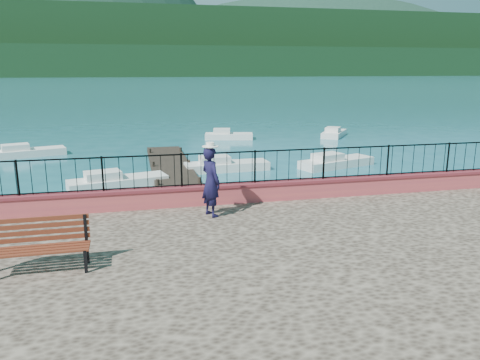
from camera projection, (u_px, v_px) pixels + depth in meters
name	position (u px, v px, depth m)	size (l,w,h in m)	color
ground	(306.00, 291.00, 11.08)	(2000.00, 2000.00, 0.00)	#19596B
parapet	(264.00, 191.00, 14.24)	(28.00, 0.46, 0.58)	#C44946
railing	(265.00, 167.00, 14.06)	(27.00, 0.05, 0.95)	black
dock	(175.00, 177.00, 21.98)	(2.00, 16.00, 0.30)	#2D231C
far_forest	(135.00, 62.00, 293.24)	(900.00, 60.00, 18.00)	black
foothills	(133.00, 45.00, 347.06)	(900.00, 120.00, 44.00)	black
companion_hill	(311.00, 72.00, 589.76)	(448.00, 384.00, 180.00)	#142D23
park_bench	(40.00, 256.00, 9.25)	(1.91, 0.64, 1.06)	black
person	(211.00, 182.00, 12.61)	(0.70, 0.46, 1.91)	black
hat	(210.00, 145.00, 12.38)	(0.44, 0.44, 0.12)	white
boat_0	(118.00, 178.00, 20.66)	(4.27, 1.30, 0.80)	silver
boat_1	(227.00, 163.00, 24.06)	(4.29, 1.30, 0.80)	silver
boat_2	(337.00, 159.00, 24.94)	(4.28, 1.30, 0.80)	silver
boat_3	(27.00, 150.00, 27.90)	(4.24, 1.30, 0.80)	silver
boat_4	(229.00, 134.00, 34.68)	(3.50, 1.30, 0.80)	silver
boat_5	(334.00, 131.00, 35.95)	(3.37, 1.30, 0.80)	silver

